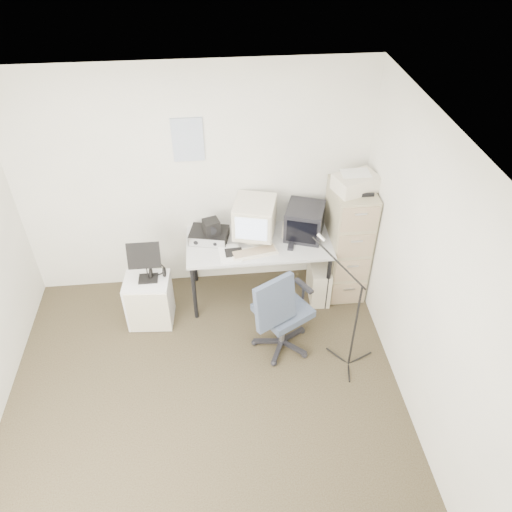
{
  "coord_description": "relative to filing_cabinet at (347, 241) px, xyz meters",
  "views": [
    {
      "loc": [
        0.18,
        -2.65,
        3.88
      ],
      "look_at": [
        0.55,
        0.95,
        0.95
      ],
      "focal_mm": 35.0,
      "sensor_mm": 36.0,
      "label": 1
    }
  ],
  "objects": [
    {
      "name": "radio_receiver",
      "position": [
        -1.46,
        0.06,
        0.14
      ],
      "size": [
        0.44,
        0.36,
        0.11
      ],
      "primitive_type": "cube",
      "rotation": [
        0.0,
        0.0,
        -0.22
      ],
      "color": "black",
      "rests_on": "desk"
    },
    {
      "name": "pc_tower",
      "position": [
        -0.29,
        -0.12,
        -0.43
      ],
      "size": [
        0.24,
        0.48,
        0.43
      ],
      "primitive_type": "cube",
      "rotation": [
        0.0,
        0.0,
        -0.07
      ],
      "color": "silver",
      "rests_on": "floor"
    },
    {
      "name": "music_stand",
      "position": [
        -2.09,
        -0.3,
        0.14
      ],
      "size": [
        0.36,
        0.29,
        0.46
      ],
      "primitive_type": "cube",
      "rotation": [
        0.0,
        0.0,
        -0.43
      ],
      "color": "black",
      "rests_on": "side_cart"
    },
    {
      "name": "crt_tv",
      "position": [
        -0.46,
        0.05,
        0.25
      ],
      "size": [
        0.48,
        0.5,
        0.34
      ],
      "primitive_type": "cube",
      "rotation": [
        0.0,
        0.0,
        -0.34
      ],
      "color": "black",
      "rests_on": "desk"
    },
    {
      "name": "papers",
      "position": [
        -1.26,
        -0.21,
        0.09
      ],
      "size": [
        0.23,
        0.3,
        0.02
      ],
      "primitive_type": "cube",
      "rotation": [
        0.0,
        0.0,
        0.07
      ],
      "color": "white",
      "rests_on": "desk"
    },
    {
      "name": "desk_speaker",
      "position": [
        -0.65,
        0.04,
        0.16
      ],
      "size": [
        0.1,
        0.1,
        0.16
      ],
      "primitive_type": "cube",
      "rotation": [
        0.0,
        0.0,
        -0.26
      ],
      "color": "beige",
      "rests_on": "desk"
    },
    {
      "name": "crt_monitor",
      "position": [
        -0.99,
        0.05,
        0.3
      ],
      "size": [
        0.49,
        0.51,
        0.44
      ],
      "primitive_type": "cube",
      "rotation": [
        0.0,
        0.0,
        -0.26
      ],
      "color": "silver",
      "rests_on": "desk"
    },
    {
      "name": "office_chair",
      "position": [
        -0.8,
        -0.81,
        -0.14
      ],
      "size": [
        0.8,
        0.8,
        1.02
      ],
      "primitive_type": "cube",
      "rotation": [
        0.0,
        0.0,
        0.53
      ],
      "color": "#4F5E72",
      "rests_on": "floor"
    },
    {
      "name": "desk",
      "position": [
        -0.95,
        -0.03,
        -0.29
      ],
      "size": [
        1.5,
        0.7,
        0.73
      ],
      "primitive_type": "cube",
      "color": "silver",
      "rests_on": "floor"
    },
    {
      "name": "wall_calendar",
      "position": [
        -1.6,
        0.31,
        1.1
      ],
      "size": [
        0.3,
        0.02,
        0.44
      ],
      "primitive_type": "cube",
      "color": "white",
      "rests_on": "wall_back"
    },
    {
      "name": "radio_speaker",
      "position": [
        -1.43,
        0.03,
        0.27
      ],
      "size": [
        0.19,
        0.18,
        0.15
      ],
      "primitive_type": "cube",
      "rotation": [
        0.0,
        0.0,
        0.31
      ],
      "color": "black",
      "rests_on": "radio_receiver"
    },
    {
      "name": "keyboard",
      "position": [
        -1.02,
        -0.22,
        0.09
      ],
      "size": [
        0.49,
        0.25,
        0.03
      ],
      "primitive_type": "cube",
      "rotation": [
        0.0,
        0.0,
        0.2
      ],
      "color": "silver",
      "rests_on": "desk"
    },
    {
      "name": "wall_right",
      "position": [
        0.22,
        -1.48,
        0.6
      ],
      "size": [
        0.02,
        3.6,
        2.5
      ],
      "primitive_type": "cube",
      "color": "white",
      "rests_on": "ground"
    },
    {
      "name": "headphones",
      "position": [
        -2.0,
        -0.26,
        -0.04
      ],
      "size": [
        0.2,
        0.2,
        0.03
      ],
      "primitive_type": "torus",
      "rotation": [
        0.0,
        0.0,
        -0.15
      ],
      "color": "black",
      "rests_on": "side_cart"
    },
    {
      "name": "filing_cabinet",
      "position": [
        0.0,
        0.0,
        0.0
      ],
      "size": [
        0.4,
        0.6,
        1.3
      ],
      "primitive_type": "cube",
      "color": "gray",
      "rests_on": "floor"
    },
    {
      "name": "side_cart",
      "position": [
        -2.12,
        -0.32,
        -0.37
      ],
      "size": [
        0.47,
        0.39,
        0.56
      ],
      "primitive_type": "cube",
      "rotation": [
        0.0,
        0.0,
        -0.07
      ],
      "color": "white",
      "rests_on": "floor"
    },
    {
      "name": "mouse",
      "position": [
        -0.64,
        -0.16,
        0.09
      ],
      "size": [
        0.08,
        0.11,
        0.03
      ],
      "primitive_type": "cube",
      "rotation": [
        0.0,
        0.0,
        -0.26
      ],
      "color": "black",
      "rests_on": "desk"
    },
    {
      "name": "ceiling",
      "position": [
        -1.58,
        -1.48,
        1.85
      ],
      "size": [
        3.6,
        3.6,
        0.01
      ],
      "primitive_type": "cube",
      "color": "white",
      "rests_on": "ground"
    },
    {
      "name": "mic_stand",
      "position": [
        -0.18,
        -1.11,
        0.01
      ],
      "size": [
        0.03,
        0.03,
        1.32
      ],
      "primitive_type": "cylinder",
      "rotation": [
        0.0,
        0.0,
        2.41
      ],
      "color": "black",
      "rests_on": "floor"
    },
    {
      "name": "printer",
      "position": [
        0.0,
        -0.03,
        0.73
      ],
      "size": [
        0.48,
        0.4,
        0.16
      ],
      "primitive_type": "cube",
      "rotation": [
        0.0,
        0.0,
        0.32
      ],
      "color": "silver",
      "rests_on": "filing_cabinet"
    },
    {
      "name": "wall_back",
      "position": [
        -1.58,
        0.32,
        0.6
      ],
      "size": [
        3.6,
        0.02,
        2.5
      ],
      "primitive_type": "cube",
      "color": "white",
      "rests_on": "ground"
    },
    {
      "name": "floor",
      "position": [
        -1.58,
        -1.48,
        -0.66
      ],
      "size": [
        3.6,
        3.6,
        0.01
      ],
      "primitive_type": "cube",
      "color": "#2F2514",
      "rests_on": "ground"
    }
  ]
}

